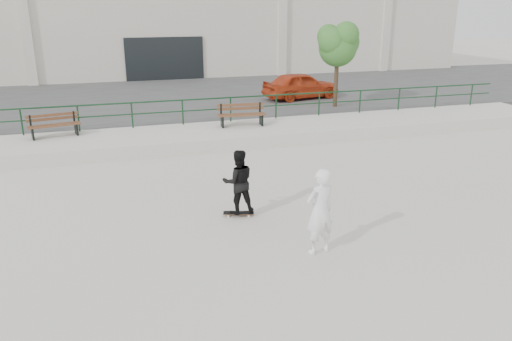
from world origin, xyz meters
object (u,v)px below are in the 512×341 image
object	(u,v)px
bench_left	(54,125)
skateboard	(239,213)
seated_skater	(320,211)
standing_skater	(238,182)
bench_right	(242,115)
red_car	(301,85)
tree	(338,43)

from	to	relation	value
bench_left	skateboard	distance (m)	9.39
skateboard	seated_skater	world-z (taller)	seated_skater
bench_left	standing_skater	size ratio (longest dim) A/B	1.14
bench_left	bench_right	xyz separation A→B (m)	(7.08, -0.34, 0.02)
red_car	standing_skater	distance (m)	14.38
seated_skater	standing_skater	bearing A→B (deg)	-78.63
bench_left	seated_skater	size ratio (longest dim) A/B	0.99
standing_skater	seated_skater	xyz separation A→B (m)	(1.15, -2.41, 0.03)
seated_skater	skateboard	bearing A→B (deg)	-78.63
red_car	seated_skater	xyz separation A→B (m)	(-5.65, -15.08, -0.23)
bench_right	skateboard	size ratio (longest dim) A/B	2.43
standing_skater	seated_skater	distance (m)	2.67
bench_left	seated_skater	xyz separation A→B (m)	(6.02, -10.39, 0.04)
skateboard	bench_left	bearing A→B (deg)	138.27
red_car	skateboard	distance (m)	14.42
bench_right	tree	distance (m)	6.50
red_car	seated_skater	bearing A→B (deg)	149.34
tree	red_car	distance (m)	3.43
bench_right	seated_skater	xyz separation A→B (m)	(-1.06, -10.05, 0.02)
bench_left	red_car	xyz separation A→B (m)	(11.67, 4.69, 0.27)
tree	red_car	xyz separation A→B (m)	(-0.81, 2.44, -2.27)
red_car	bench_left	bearing A→B (deg)	101.77
bench_right	standing_skater	xyz separation A→B (m)	(-2.21, -7.64, -0.01)
bench_right	skateboard	distance (m)	7.99
bench_left	tree	xyz separation A→B (m)	(12.48, 2.25, 2.54)
skateboard	standing_skater	xyz separation A→B (m)	(-0.00, 0.00, 0.85)
bench_left	bench_right	world-z (taller)	bench_right
seated_skater	bench_right	bearing A→B (deg)	-110.10
skateboard	seated_skater	bearing A→B (deg)	-47.67
bench_left	standing_skater	bearing A→B (deg)	-70.30
red_car	seated_skater	distance (m)	16.10
tree	seated_skater	world-z (taller)	tree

